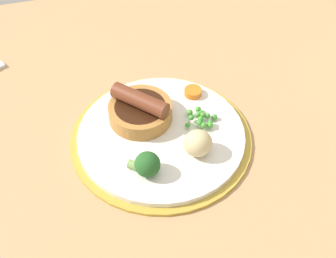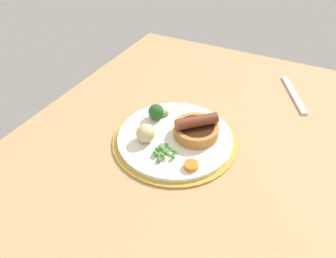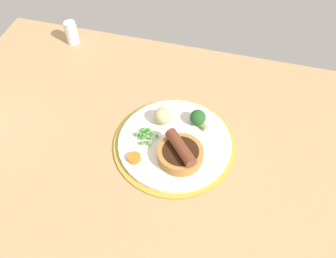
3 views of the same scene
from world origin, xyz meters
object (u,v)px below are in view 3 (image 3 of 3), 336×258
at_px(pea_pile, 146,135).
at_px(broccoli_floret_near, 198,118).
at_px(sausage_pudding, 180,153).
at_px(carrot_slice_1, 134,158).
at_px(potato_chunk_1, 164,116).
at_px(salt_shaker, 72,33).
at_px(dinner_plate, 175,144).

height_order(pea_pile, broccoli_floret_near, broccoli_floret_near).
relative_size(pea_pile, broccoli_floret_near, 1.14).
distance_m(sausage_pudding, carrot_slice_1, 0.10).
distance_m(sausage_pudding, potato_chunk_1, 0.11).
xyz_separation_m(pea_pile, salt_shaker, (0.31, -0.29, 0.01)).
height_order(sausage_pudding, pea_pile, sausage_pudding).
distance_m(dinner_plate, carrot_slice_1, 0.10).
relative_size(dinner_plate, salt_shaker, 4.19).
height_order(pea_pile, potato_chunk_1, potato_chunk_1).
height_order(broccoli_floret_near, carrot_slice_1, broccoli_floret_near).
relative_size(dinner_plate, sausage_pudding, 2.81).
distance_m(broccoli_floret_near, salt_shaker, 0.47).
xyz_separation_m(dinner_plate, carrot_slice_1, (0.07, 0.07, 0.01)).
bearing_deg(sausage_pudding, potato_chunk_1, -9.27).
bearing_deg(dinner_plate, carrot_slice_1, 43.76).
relative_size(dinner_plate, carrot_slice_1, 9.73).
bearing_deg(sausage_pudding, pea_pile, 26.39).
height_order(dinner_plate, sausage_pudding, sausage_pudding).
distance_m(broccoli_floret_near, potato_chunk_1, 0.08).
height_order(dinner_plate, pea_pile, pea_pile).
bearing_deg(broccoli_floret_near, potato_chunk_1, 49.43).
distance_m(pea_pile, potato_chunk_1, 0.06).
distance_m(pea_pile, broccoli_floret_near, 0.13).
height_order(sausage_pudding, potato_chunk_1, sausage_pudding).
xyz_separation_m(pea_pile, carrot_slice_1, (0.01, 0.06, -0.00)).
bearing_deg(pea_pile, potato_chunk_1, -116.50).
distance_m(dinner_plate, pea_pile, 0.07).
bearing_deg(pea_pile, salt_shaker, -43.41).
height_order(dinner_plate, carrot_slice_1, carrot_slice_1).
distance_m(pea_pile, carrot_slice_1, 0.06).
bearing_deg(salt_shaker, pea_pile, 136.59).
height_order(broccoli_floret_near, potato_chunk_1, potato_chunk_1).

